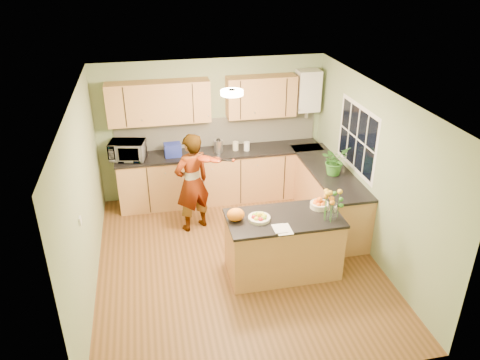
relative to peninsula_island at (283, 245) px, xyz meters
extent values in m
plane|color=brown|center=(-0.58, 0.36, -0.45)|extent=(4.50, 4.50, 0.00)
cube|color=white|center=(-0.58, 0.36, 2.05)|extent=(4.00, 4.50, 0.02)
cube|color=#88A273|center=(-0.58, 2.61, 0.80)|extent=(4.00, 0.02, 2.50)
cube|color=#88A273|center=(-0.58, -1.89, 0.80)|extent=(4.00, 0.02, 2.50)
cube|color=#88A273|center=(-2.58, 0.36, 0.80)|extent=(0.02, 4.50, 2.50)
cube|color=#88A273|center=(1.42, 0.36, 0.80)|extent=(0.02, 4.50, 2.50)
cube|color=#B87B49|center=(-0.48, 2.31, 0.00)|extent=(3.60, 0.60, 0.90)
cube|color=black|center=(-0.48, 2.30, 0.47)|extent=(3.64, 0.62, 0.04)
cube|color=#B87B49|center=(1.12, 1.21, 0.00)|extent=(0.60, 2.20, 0.90)
cube|color=black|center=(1.11, 1.21, 0.47)|extent=(0.62, 2.24, 0.04)
cube|color=beige|center=(-0.48, 2.60, 0.75)|extent=(3.60, 0.02, 0.52)
cube|color=#B87B49|center=(-1.48, 2.44, 1.40)|extent=(1.70, 0.34, 0.70)
cube|color=#B87B49|center=(0.27, 2.44, 1.40)|extent=(1.20, 0.34, 0.70)
cube|color=white|center=(1.12, 2.45, 1.45)|extent=(0.40, 0.30, 0.72)
cylinder|color=silver|center=(1.12, 2.45, 1.05)|extent=(0.06, 0.06, 0.20)
cube|color=white|center=(1.41, 0.96, 1.10)|extent=(0.01, 1.30, 1.05)
cube|color=black|center=(1.41, 0.96, 1.10)|extent=(0.01, 1.18, 0.92)
cube|color=white|center=(-2.57, -0.24, 0.85)|extent=(0.02, 0.09, 0.09)
cylinder|color=#FFEABF|center=(-0.58, 0.66, 2.01)|extent=(0.30, 0.30, 0.06)
cylinder|color=white|center=(-0.58, 0.66, 2.04)|extent=(0.10, 0.10, 0.02)
cube|color=#B87B49|center=(0.00, 0.00, -0.02)|extent=(1.52, 0.76, 0.86)
cube|color=black|center=(0.00, 0.00, 0.43)|extent=(1.56, 0.80, 0.04)
cylinder|color=beige|center=(-0.35, 0.00, 0.47)|extent=(0.30, 0.30, 0.04)
cylinder|color=beige|center=(0.55, 0.15, 0.48)|extent=(0.26, 0.26, 0.07)
cylinder|color=silver|center=(0.60, -0.18, 0.56)|extent=(0.12, 0.12, 0.24)
ellipsoid|color=orange|center=(-0.66, 0.05, 0.53)|extent=(0.24, 0.21, 0.18)
cube|color=silver|center=(-0.10, -0.30, 0.45)|extent=(0.20, 0.27, 0.01)
imported|color=tan|center=(-1.09, 1.41, 0.38)|extent=(0.71, 0.61, 1.65)
imported|color=white|center=(-2.07, 2.29, 0.65)|extent=(0.65, 0.51, 0.32)
cube|color=navy|center=(-1.32, 2.28, 0.60)|extent=(0.29, 0.22, 0.23)
cylinder|color=silver|center=(-0.52, 2.29, 0.60)|extent=(0.16, 0.16, 0.21)
sphere|color=black|center=(-0.52, 2.29, 0.74)|extent=(0.08, 0.08, 0.08)
cylinder|color=beige|center=(-0.21, 2.31, 0.57)|extent=(0.13, 0.13, 0.16)
cylinder|color=white|center=(-0.02, 2.26, 0.57)|extent=(0.10, 0.10, 0.16)
imported|color=#327426|center=(1.12, 1.04, 0.72)|extent=(0.53, 0.50, 0.46)
camera|label=1|loc=(-1.69, -5.18, 3.71)|focal=35.00mm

